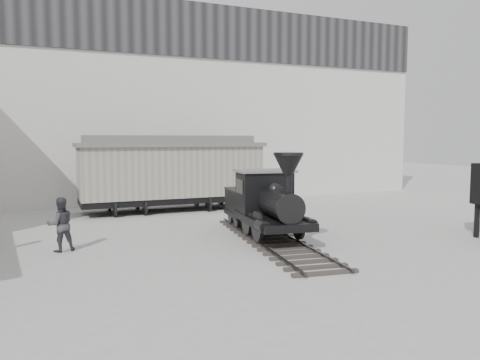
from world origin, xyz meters
name	(u,v)px	position (x,y,z in m)	size (l,w,h in m)	color
ground	(270,265)	(0.00, 0.00, 0.00)	(90.00, 90.00, 0.00)	#9E9E9B
north_wall	(152,103)	(0.00, 14.98, 5.55)	(34.00, 2.51, 11.00)	silver
locomotive	(267,207)	(1.49, 3.27, 1.11)	(2.90, 8.68, 3.01)	#2E2A26
boxcar	(172,171)	(0.03, 10.91, 1.93)	(8.99, 2.83, 3.68)	black
visitor_b	(61,225)	(-5.31, 3.97, 0.85)	(0.83, 0.64, 1.70)	#38393E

